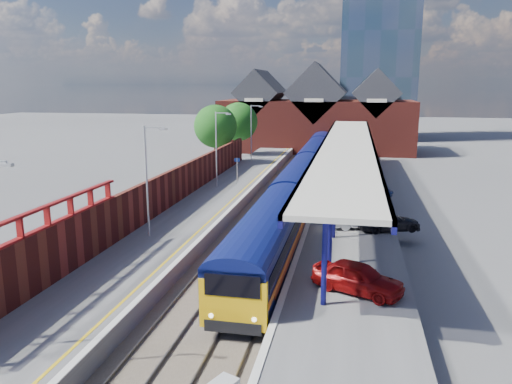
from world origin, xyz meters
TOP-DOWN VIEW (x-y plane):
  - ground at (0.00, 30.00)m, footprint 240.00×240.00m
  - ballast_bed at (0.00, 20.00)m, footprint 6.00×76.00m
  - rails at (0.00, 20.00)m, footprint 4.51×76.00m
  - left_platform at (-5.50, 20.00)m, footprint 5.00×76.00m
  - right_platform at (6.00, 20.00)m, footprint 6.00×76.00m
  - coping_left at (-3.15, 20.00)m, footprint 0.30×76.00m
  - coping_right at (3.15, 20.00)m, footprint 0.30×76.00m
  - yellow_line at (-3.75, 20.00)m, footprint 0.14×76.00m
  - train at (1.49, 28.45)m, footprint 2.90×65.91m
  - canopy at (5.48, 21.95)m, footprint 4.50×52.00m
  - lamp_post_b at (-6.36, 6.00)m, footprint 1.48×0.18m
  - lamp_post_c at (-6.36, 22.00)m, footprint 1.48×0.18m
  - lamp_post_d at (-6.36, 38.00)m, footprint 1.48×0.18m
  - platform_sign at (-5.00, 24.00)m, footprint 0.55×0.08m
  - brick_wall at (-8.10, 13.54)m, footprint 0.35×50.00m
  - station_building at (0.00, 58.00)m, footprint 30.00×12.12m
  - glass_tower at (10.00, 80.00)m, footprint 14.20×14.20m
  - tree_near at (-10.35, 35.91)m, footprint 5.20×5.20m
  - tree_far at (-9.35, 43.91)m, footprint 5.20×5.20m
  - parked_car_red at (6.46, -0.37)m, footprint 4.57×3.35m
  - parked_car_silver at (6.76, 10.59)m, footprint 4.50×2.67m
  - parked_car_dark at (8.50, 10.27)m, footprint 4.48×2.96m
  - parked_car_blue at (7.62, 20.72)m, footprint 4.13×2.51m

SIDE VIEW (x-z plane):
  - ground at x=0.00m, z-range 0.00..0.00m
  - ballast_bed at x=0.00m, z-range 0.00..0.06m
  - rails at x=0.00m, z-range 0.05..0.19m
  - left_platform at x=-5.50m, z-range 0.00..1.00m
  - right_platform at x=6.00m, z-range 0.00..1.00m
  - yellow_line at x=-3.75m, z-range 1.00..1.01m
  - coping_left at x=-3.15m, z-range 1.00..1.05m
  - coping_right at x=3.15m, z-range 1.00..1.05m
  - parked_car_blue at x=7.62m, z-range 1.00..2.07m
  - parked_car_dark at x=8.50m, z-range 1.00..2.21m
  - parked_car_silver at x=6.76m, z-range 1.00..2.40m
  - parked_car_red at x=6.46m, z-range 1.00..2.45m
  - train at x=1.49m, z-range 0.40..3.85m
  - brick_wall at x=-8.10m, z-range 0.52..4.38m
  - platform_sign at x=-5.00m, z-range 1.44..3.94m
  - lamp_post_b at x=-6.36m, z-range 1.49..8.49m
  - lamp_post_c at x=-6.36m, z-range 1.49..8.49m
  - lamp_post_d at x=-6.36m, z-range 1.49..8.49m
  - canopy at x=5.48m, z-range 3.01..7.49m
  - tree_near at x=-10.35m, z-range 1.30..9.40m
  - tree_far at x=-9.35m, z-range 1.30..9.40m
  - station_building at x=0.00m, z-range -1.44..12.34m
  - glass_tower at x=10.00m, z-range 0.05..40.35m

